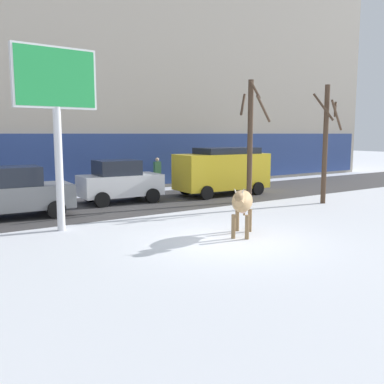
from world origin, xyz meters
name	(u,v)px	position (x,y,z in m)	size (l,w,h in m)	color
ground_plane	(226,241)	(0.00, 0.00, 0.00)	(120.00, 120.00, 0.00)	white
road_strip	(116,205)	(0.00, 7.38, 0.00)	(60.00, 5.60, 0.01)	#423F3F
building_facade	(59,68)	(0.00, 14.45, 6.48)	(44.00, 6.10, 13.00)	#A39989
cow_tan	(242,202)	(0.82, 0.27, 0.99)	(1.66, 1.60, 1.54)	tan
billboard	(56,89)	(-3.38, 3.95, 4.31)	(2.53, 0.34, 5.56)	silver
car_grey_sedan	(11,193)	(-4.24, 6.91, 0.91)	(4.30, 2.18, 1.84)	slate
car_white_hatchback	(120,181)	(0.45, 7.96, 0.93)	(3.60, 2.09, 1.86)	white
car_yellow_van	(222,170)	(5.64, 7.30, 1.24)	(4.71, 2.34, 2.32)	gold
pedestrian_by_cars	(157,174)	(3.91, 10.72, 0.88)	(0.36, 0.24, 1.73)	#282833
bare_tree_left_lot	(251,137)	(5.26, 4.87, 2.84)	(1.38, 1.40, 5.29)	#4C3828
bare_tree_far_back	(326,141)	(7.65, 2.76, 2.71)	(1.19, 0.91, 5.04)	#4C3828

